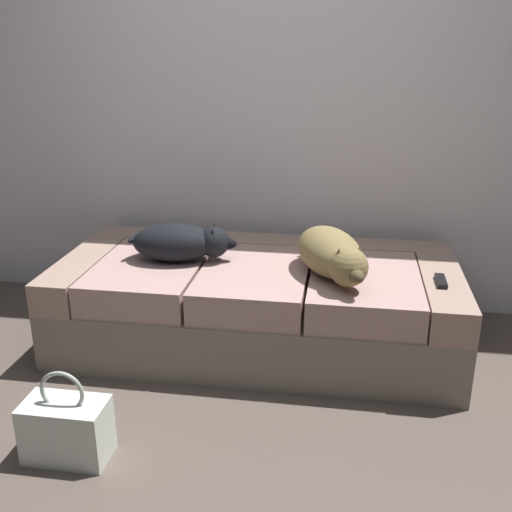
# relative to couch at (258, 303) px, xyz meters

# --- Properties ---
(ground_plane) EXTENTS (10.00, 10.00, 0.00)m
(ground_plane) POSITION_rel_couch_xyz_m (0.00, -1.08, -0.23)
(ground_plane) COLOR brown
(back_wall) EXTENTS (6.40, 0.10, 2.80)m
(back_wall) POSITION_rel_couch_xyz_m (0.00, 0.62, 1.17)
(back_wall) COLOR silver
(back_wall) RESTS_ON ground
(couch) EXTENTS (2.03, 0.96, 0.46)m
(couch) POSITION_rel_couch_xyz_m (0.00, 0.00, 0.00)
(couch) COLOR gray
(couch) RESTS_ON ground
(dog_dark) EXTENTS (0.57, 0.29, 0.19)m
(dog_dark) POSITION_rel_couch_xyz_m (-0.39, -0.04, 0.33)
(dog_dark) COLOR black
(dog_dark) RESTS_ON couch
(dog_tan) EXTENTS (0.44, 0.62, 0.22)m
(dog_tan) POSITION_rel_couch_xyz_m (0.38, -0.13, 0.34)
(dog_tan) COLOR olive
(dog_tan) RESTS_ON couch
(tv_remote) EXTENTS (0.05, 0.15, 0.02)m
(tv_remote) POSITION_rel_couch_xyz_m (0.89, -0.15, 0.24)
(tv_remote) COLOR black
(tv_remote) RESTS_ON couch
(handbag) EXTENTS (0.32, 0.18, 0.38)m
(handbag) POSITION_rel_couch_xyz_m (-0.58, -1.04, -0.10)
(handbag) COLOR silver
(handbag) RESTS_ON ground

